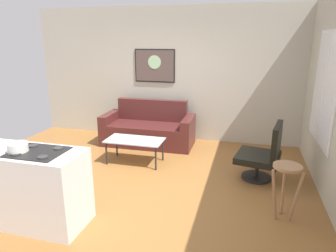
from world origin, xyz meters
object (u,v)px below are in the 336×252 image
object	(u,v)px
wall_painting	(155,66)
coffee_table	(135,142)
couch	(149,130)
bar_stool	(286,177)
armchair	(264,154)
mixing_bowl	(18,148)

from	to	relation	value
wall_painting	coffee_table	bearing A→B (deg)	-86.05
couch	bar_stool	size ratio (longest dim) A/B	2.70
armchair	bar_stool	distance (m)	1.07
bar_stool	wall_painting	xyz separation A→B (m)	(-2.49, 2.74, 1.04)
couch	coffee_table	distance (m)	1.04
couch	coffee_table	bearing A→B (deg)	-84.99
mixing_bowl	wall_painting	size ratio (longest dim) A/B	0.25
couch	bar_stool	distance (m)	3.32
armchair	wall_painting	world-z (taller)	wall_painting
coffee_table	bar_stool	world-z (taller)	bar_stool
coffee_table	mixing_bowl	world-z (taller)	mixing_bowl
couch	mixing_bowl	world-z (taller)	mixing_bowl
armchair	wall_painting	bearing A→B (deg)	143.41
armchair	bar_stool	bearing A→B (deg)	-78.66
couch	wall_painting	world-z (taller)	wall_painting
coffee_table	couch	bearing A→B (deg)	95.01
wall_painting	mixing_bowl	bearing A→B (deg)	-97.31
coffee_table	mixing_bowl	distance (m)	2.23
armchair	wall_painting	xyz separation A→B (m)	(-2.28, 1.70, 1.16)
bar_stool	mixing_bowl	xyz separation A→B (m)	(-2.96, -0.91, 0.42)
armchair	bar_stool	xyz separation A→B (m)	(0.21, -1.04, 0.12)
coffee_table	mixing_bowl	size ratio (longest dim) A/B	4.55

